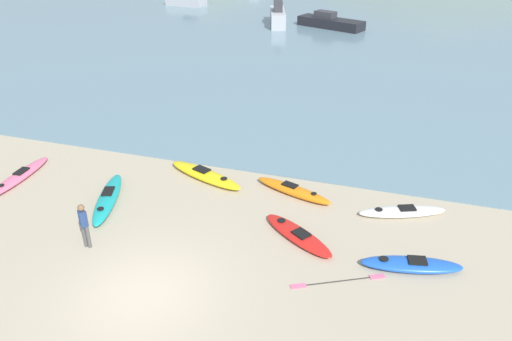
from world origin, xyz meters
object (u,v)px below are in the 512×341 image
at_px(kayak_on_sand_0, 298,235).
at_px(moored_boat_1, 330,22).
at_px(kayak_on_sand_2, 19,177).
at_px(kayak_on_sand_4, 293,190).
at_px(kayak_on_sand_5, 205,175).
at_px(person_near_foreground, 84,223).
at_px(kayak_on_sand_1, 411,265).
at_px(loose_paddle, 338,281).
at_px(moored_boat_3, 187,0).
at_px(moored_boat_0, 278,16).
at_px(kayak_on_sand_3, 108,198).
at_px(kayak_on_sand_6, 402,212).

xyz_separation_m(kayak_on_sand_0, moored_boat_1, (-4.53, 31.60, 0.41)).
height_order(kayak_on_sand_2, kayak_on_sand_4, kayak_on_sand_4).
relative_size(kayak_on_sand_5, person_near_foreground, 2.33).
relative_size(person_near_foreground, moored_boat_1, 0.25).
bearing_deg(person_near_foreground, kayak_on_sand_1, 11.15).
distance_m(kayak_on_sand_4, loose_paddle, 4.99).
bearing_deg(moored_boat_3, kayak_on_sand_1, -57.35).
distance_m(kayak_on_sand_0, moored_boat_0, 32.60).
relative_size(kayak_on_sand_1, kayak_on_sand_2, 0.86).
distance_m(kayak_on_sand_2, kayak_on_sand_3, 4.28).
distance_m(kayak_on_sand_0, kayak_on_sand_4, 2.78).
distance_m(kayak_on_sand_0, kayak_on_sand_1, 3.57).
bearing_deg(kayak_on_sand_4, kayak_on_sand_1, -36.16).
bearing_deg(person_near_foreground, kayak_on_sand_4, 43.34).
height_order(kayak_on_sand_4, loose_paddle, kayak_on_sand_4).
bearing_deg(person_near_foreground, kayak_on_sand_6, 27.57).
bearing_deg(moored_boat_1, kayak_on_sand_0, -81.84).
xyz_separation_m(kayak_on_sand_0, person_near_foreground, (-6.18, -2.41, 0.76)).
bearing_deg(person_near_foreground, moored_boat_0, 95.14).
height_order(kayak_on_sand_4, kayak_on_sand_5, kayak_on_sand_5).
bearing_deg(moored_boat_1, kayak_on_sand_3, -94.52).
bearing_deg(kayak_on_sand_6, moored_boat_0, 113.17).
bearing_deg(moored_boat_0, kayak_on_sand_4, -73.61).
relative_size(kayak_on_sand_4, kayak_on_sand_5, 0.88).
distance_m(kayak_on_sand_1, kayak_on_sand_2, 14.85).
relative_size(kayak_on_sand_3, moored_boat_3, 0.83).
relative_size(kayak_on_sand_3, kayak_on_sand_5, 0.99).
height_order(kayak_on_sand_4, person_near_foreground, person_near_foreground).
distance_m(kayak_on_sand_0, kayak_on_sand_3, 7.03).
bearing_deg(moored_boat_0, kayak_on_sand_3, -85.99).
height_order(kayak_on_sand_4, moored_boat_0, moored_boat_0).
height_order(kayak_on_sand_0, moored_boat_1, moored_boat_1).
bearing_deg(kayak_on_sand_2, kayak_on_sand_1, -4.04).
bearing_deg(person_near_foreground, kayak_on_sand_3, 108.76).
bearing_deg(kayak_on_sand_5, kayak_on_sand_3, -134.47).
bearing_deg(kayak_on_sand_3, kayak_on_sand_5, 45.53).
distance_m(kayak_on_sand_3, kayak_on_sand_4, 6.74).
bearing_deg(moored_boat_1, kayak_on_sand_4, -82.65).
bearing_deg(kayak_on_sand_4, person_near_foreground, -136.66).
distance_m(kayak_on_sand_1, kayak_on_sand_3, 10.57).
height_order(kayak_on_sand_2, kayak_on_sand_6, kayak_on_sand_2).
bearing_deg(moored_boat_3, kayak_on_sand_4, -60.05).
distance_m(kayak_on_sand_2, person_near_foreground, 5.95).
height_order(moored_boat_1, moored_boat_3, moored_boat_3).
height_order(kayak_on_sand_0, kayak_on_sand_2, kayak_on_sand_2).
bearing_deg(moored_boat_1, kayak_on_sand_2, -102.26).
height_order(kayak_on_sand_0, person_near_foreground, person_near_foreground).
xyz_separation_m(kayak_on_sand_1, moored_boat_0, (-12.74, 31.76, 0.67)).
bearing_deg(moored_boat_3, kayak_on_sand_0, -60.89).
relative_size(moored_boat_0, loose_paddle, 1.99).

